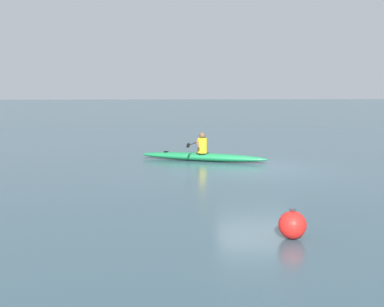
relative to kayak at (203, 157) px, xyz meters
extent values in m
plane|color=#334C56|center=(-1.67, 1.67, -0.15)|extent=(160.00, 160.00, 0.00)
ellipsoid|color=#19723F|center=(0.00, 0.00, 0.00)|extent=(4.71, 2.22, 0.30)
torus|color=black|center=(0.00, 0.00, 0.13)|extent=(0.66, 0.66, 0.04)
cylinder|color=black|center=(1.35, -0.51, 0.14)|extent=(0.18, 0.18, 0.02)
cylinder|color=yellow|center=(0.03, -0.01, 0.42)|extent=(0.36, 0.36, 0.54)
sphere|color=brown|center=(0.03, -0.01, 0.80)|extent=(0.21, 0.21, 0.21)
cylinder|color=black|center=(0.21, -0.08, 0.54)|extent=(0.76, 1.94, 0.03)
ellipsoid|color=black|center=(0.58, 0.88, 0.54)|extent=(0.18, 0.39, 0.17)
ellipsoid|color=black|center=(-0.15, -1.04, 0.54)|extent=(0.18, 0.39, 0.17)
cylinder|color=brown|center=(0.20, 0.22, 0.49)|extent=(0.16, 0.31, 0.34)
cylinder|color=brown|center=(0.00, -0.30, 0.49)|extent=(0.26, 0.25, 0.34)
sphere|color=red|center=(-0.94, 9.47, 0.10)|extent=(0.51, 0.51, 0.51)
torus|color=#333338|center=(-0.94, 9.47, 0.39)|extent=(0.12, 0.12, 0.02)
camera|label=1|loc=(1.33, 18.18, 2.63)|focal=46.81mm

